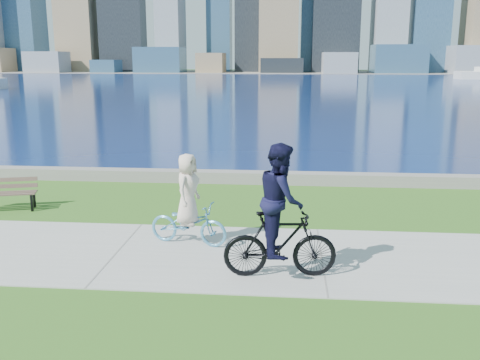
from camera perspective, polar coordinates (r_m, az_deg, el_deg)
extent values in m
plane|color=#295516|center=(10.94, -12.90, -7.52)|extent=(320.00, 320.00, 0.00)
cube|color=#969792|center=(10.93, -12.91, -7.47)|extent=(80.00, 3.50, 0.02)
cube|color=slate|center=(16.65, -6.42, 0.43)|extent=(90.00, 0.50, 0.35)
cube|color=#0C1E50|center=(81.87, 2.90, 10.32)|extent=(320.00, 131.00, 0.01)
cube|color=slate|center=(139.81, 3.90, 11.43)|extent=(320.00, 30.00, 0.12)
cube|color=slate|center=(142.20, -19.89, 11.73)|extent=(9.08, 7.45, 5.10)
cube|color=navy|center=(138.08, -14.07, 11.69)|extent=(6.06, 6.66, 3.14)
cube|color=navy|center=(135.90, -8.48, 12.54)|extent=(11.31, 9.60, 6.13)
cube|color=#78654A|center=(133.24, -3.10, 12.36)|extent=(6.42, 8.36, 4.75)
cube|color=black|center=(132.74, 4.52, 12.08)|extent=(10.09, 8.54, 3.56)
cube|color=slate|center=(129.87, 10.52, 12.17)|extent=(7.64, 9.15, 4.85)
cube|color=navy|center=(134.14, 16.52, 12.26)|extent=(12.00, 9.65, 6.61)
cube|color=slate|center=(136.60, 23.15, 11.71)|extent=(8.31, 9.61, 6.35)
cube|color=navy|center=(159.26, -22.33, 17.16)|extent=(9.49, 9.33, 35.90)
cube|color=#78654A|center=(149.41, -17.04, 16.54)|extent=(9.41, 7.91, 28.95)
cube|color=navy|center=(143.85, -2.21, 16.42)|extent=(6.00, 6.56, 24.86)
cube|color=#78654A|center=(138.00, 4.24, 18.57)|extent=(9.36, 11.30, 34.60)
cube|color=black|center=(14.33, -21.32, -2.29)|extent=(0.07, 0.07, 0.43)
cube|color=black|center=(14.66, -21.08, -1.94)|extent=(0.07, 0.07, 0.43)
cube|color=#4F3C32|center=(14.42, -24.01, -1.48)|extent=(1.50, 0.50, 0.04)
cube|color=#4F3C32|center=(14.56, -23.87, -1.33)|extent=(1.50, 0.50, 0.04)
cube|color=#4F3C32|center=(14.71, -23.74, -1.19)|extent=(1.50, 0.50, 0.04)
cube|color=#4F3C32|center=(14.79, -23.68, -0.61)|extent=(1.49, 0.47, 0.11)
cube|color=#4F3C32|center=(14.78, -23.71, 0.02)|extent=(1.49, 0.47, 0.11)
imported|color=#509BC4|center=(10.99, -5.52, -4.63)|extent=(0.95, 1.75, 0.87)
imported|color=silver|center=(10.79, -5.61, -0.98)|extent=(0.62, 0.80, 1.45)
imported|color=black|center=(9.33, 4.29, -6.85)|extent=(0.75, 2.00, 1.18)
imported|color=black|center=(9.09, 4.38, -2.07)|extent=(0.81, 0.99, 1.93)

